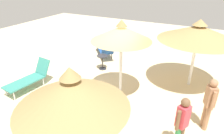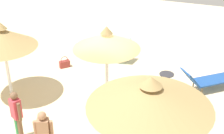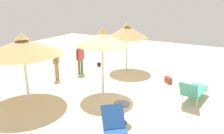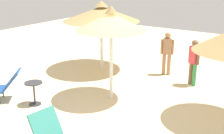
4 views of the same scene
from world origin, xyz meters
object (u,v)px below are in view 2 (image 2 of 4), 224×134
object	(u,v)px
lounge_chair_near_right	(110,49)
side_table_round	(166,80)
lounge_chair_back	(209,79)
parasol_umbrella_near_left	(107,41)
parasol_umbrella_far_right	(150,96)
handbag	(65,64)
person_standing_edge	(17,114)
parasol_umbrella_center	(2,38)

from	to	relation	value
lounge_chair_near_right	side_table_round	size ratio (longest dim) A/B	2.76
lounge_chair_back	parasol_umbrella_near_left	bearing A→B (deg)	127.91
parasol_umbrella_far_right	handbag	xyz separation A→B (m)	(4.07, 4.48, -1.97)
parasol_umbrella_far_right	person_standing_edge	bearing A→B (deg)	93.47
side_table_round	parasol_umbrella_far_right	bearing A→B (deg)	-174.50
parasol_umbrella_near_left	parasol_umbrella_far_right	bearing A→B (deg)	-138.58
lounge_chair_back	handbag	size ratio (longest dim) A/B	4.26
handbag	lounge_chair_back	bearing A→B (deg)	-86.74
handbag	person_standing_edge	bearing A→B (deg)	-167.56
parasol_umbrella_center	lounge_chair_back	bearing A→B (deg)	-65.71
parasol_umbrella_near_left	parasol_umbrella_center	bearing A→B (deg)	99.38
person_standing_edge	handbag	xyz separation A→B (m)	(4.29, 0.95, -0.71)
lounge_chair_back	person_standing_edge	size ratio (longest dim) A/B	1.31
parasol_umbrella_far_right	parasol_umbrella_near_left	world-z (taller)	parasol_umbrella_near_left
side_table_round	parasol_umbrella_center	bearing A→B (deg)	114.20
person_standing_edge	parasol_umbrella_center	bearing A→B (deg)	42.08
lounge_chair_near_right	side_table_round	world-z (taller)	lounge_chair_near_right
parasol_umbrella_far_right	handbag	bearing A→B (deg)	47.73
parasol_umbrella_center	side_table_round	xyz separation A→B (m)	(2.16, -4.82, -1.65)
handbag	side_table_round	distance (m)	4.14
parasol_umbrella_center	handbag	size ratio (longest dim) A/B	5.54
parasol_umbrella_center	lounge_chair_back	distance (m)	6.96
parasol_umbrella_center	parasol_umbrella_near_left	world-z (taller)	parasol_umbrella_near_left
parasol_umbrella_center	lounge_chair_near_right	xyz separation A→B (m)	(3.81, -2.12, -1.65)
parasol_umbrella_near_left	lounge_chair_near_right	bearing A→B (deg)	19.70
parasol_umbrella_far_right	side_table_round	xyz separation A→B (m)	(3.77, 0.36, -1.67)
lounge_chair_back	person_standing_edge	world-z (taller)	person_standing_edge
handbag	parasol_umbrella_near_left	bearing A→B (deg)	-126.66
parasol_umbrella_near_left	handbag	distance (m)	3.86
parasol_umbrella_center	side_table_round	bearing A→B (deg)	-65.80
parasol_umbrella_center	parasol_umbrella_near_left	bearing A→B (deg)	-80.62
parasol_umbrella_center	person_standing_edge	world-z (taller)	parasol_umbrella_center
parasol_umbrella_center	side_table_round	distance (m)	5.53
lounge_chair_near_right	handbag	xyz separation A→B (m)	(-1.34, 1.42, -0.29)
parasol_umbrella_center	lounge_chair_near_right	size ratio (longest dim) A/B	1.41
person_standing_edge	parasol_umbrella_near_left	bearing A→B (deg)	-34.81
parasol_umbrella_far_right	side_table_round	world-z (taller)	parasol_umbrella_far_right
lounge_chair_back	lounge_chair_near_right	world-z (taller)	lounge_chair_near_right
handbag	lounge_chair_near_right	bearing A→B (deg)	-46.72
side_table_round	parasol_umbrella_near_left	bearing A→B (deg)	136.63
lounge_chair_back	parasol_umbrella_center	bearing A→B (deg)	114.29
person_standing_edge	lounge_chair_back	bearing A→B (deg)	-44.47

